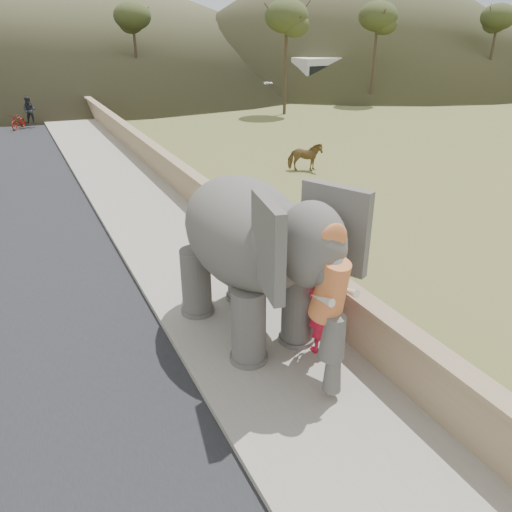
{
  "coord_description": "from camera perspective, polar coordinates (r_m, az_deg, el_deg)",
  "views": [
    {
      "loc": [
        -3.59,
        -3.1,
        5.72
      ],
      "look_at": [
        0.2,
        4.62,
        1.7
      ],
      "focal_mm": 35.0,
      "sensor_mm": 36.0,
      "label": 1
    }
  ],
  "objects": [
    {
      "name": "walkway",
      "position": [
        14.7,
        -9.99,
        2.09
      ],
      "size": [
        3.0,
        120.0,
        0.15
      ],
      "primitive_type": "cube",
      "color": "#9E9687",
      "rests_on": "ground"
    },
    {
      "name": "parapet",
      "position": [
        15.02,
        -4.09,
        4.86
      ],
      "size": [
        0.3,
        120.0,
        1.1
      ],
      "primitive_type": "cube",
      "color": "tan",
      "rests_on": "ground"
    },
    {
      "name": "cow",
      "position": [
        21.54,
        5.61,
        11.19
      ],
      "size": [
        1.56,
        1.21,
        1.2
      ],
      "primitive_type": "imported",
      "rotation": [
        0.0,
        0.0,
        1.12
      ],
      "color": "brown",
      "rests_on": "ground"
    },
    {
      "name": "distant_car",
      "position": [
        44.19,
        2.21,
        18.54
      ],
      "size": [
        4.47,
        2.45,
        1.44
      ],
      "primitive_type": "imported",
      "rotation": [
        0.0,
        0.0,
        1.39
      ],
      "color": "silver",
      "rests_on": "ground"
    },
    {
      "name": "bus_white",
      "position": [
        47.74,
        10.8,
        19.64
      ],
      "size": [
        11.08,
        2.88,
        3.1
      ],
      "primitive_type": "cube",
      "rotation": [
        0.0,
        0.0,
        1.61
      ],
      "color": "white",
      "rests_on": "ground"
    },
    {
      "name": "bus_orange",
      "position": [
        51.65,
        21.63,
        18.8
      ],
      "size": [
        11.28,
        4.59,
        3.1
      ],
      "primitive_type": "cube",
      "rotation": [
        0.0,
        0.0,
        1.38
      ],
      "color": "orange",
      "rests_on": "ground"
    },
    {
      "name": "hill_right",
      "position": [
        67.88,
        10.7,
        26.6
      ],
      "size": [
        56.0,
        56.0,
        16.0
      ],
      "primitive_type": "cone",
      "color": "brown",
      "rests_on": "ground"
    },
    {
      "name": "hill_far",
      "position": [
        73.61,
        -21.45,
        24.52
      ],
      "size": [
        80.0,
        80.0,
        14.0
      ],
      "primitive_type": "cone",
      "color": "brown",
      "rests_on": "ground"
    },
    {
      "name": "elephant_and_man",
      "position": [
        9.47,
        -1.2,
        0.2
      ],
      "size": [
        2.78,
        4.68,
        3.21
      ],
      "color": "#64605B",
      "rests_on": "ground"
    },
    {
      "name": "motorcyclist",
      "position": [
        33.67,
        -25.08,
        14.23
      ],
      "size": [
        1.83,
        1.81,
        1.81
      ],
      "color": "maroon",
      "rests_on": "ground"
    },
    {
      "name": "trees",
      "position": [
        31.36,
        -20.16,
        20.8
      ],
      "size": [
        48.61,
        43.97,
        9.45
      ],
      "color": "#473828",
      "rests_on": "ground"
    }
  ]
}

